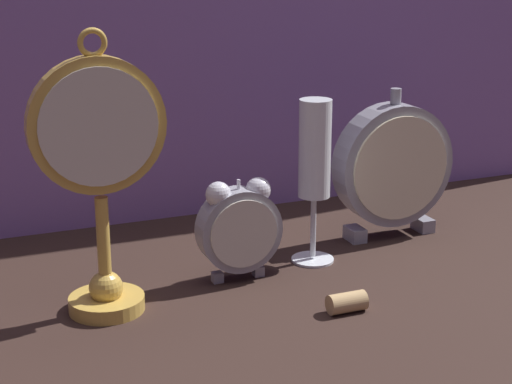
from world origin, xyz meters
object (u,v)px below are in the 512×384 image
at_px(mantel_clock_silver, 393,166).
at_px(champagne_flute, 315,161).
at_px(alarm_clock_twin_bell, 239,225).
at_px(wine_cork, 347,302).
at_px(pocket_watch_on_stand, 100,176).

distance_m(mantel_clock_silver, champagne_flute, 0.15).
bearing_deg(alarm_clock_twin_bell, mantel_clock_silver, 14.48).
height_order(alarm_clock_twin_bell, wine_cork, alarm_clock_twin_bell).
bearing_deg(champagne_flute, wine_cork, -102.06).
bearing_deg(pocket_watch_on_stand, wine_cork, -23.23).
xyz_separation_m(alarm_clock_twin_bell, wine_cork, (0.07, -0.13, -0.06)).
relative_size(alarm_clock_twin_bell, mantel_clock_silver, 0.61).
relative_size(pocket_watch_on_stand, alarm_clock_twin_bell, 2.49).
bearing_deg(wine_cork, pocket_watch_on_stand, 156.77).
relative_size(pocket_watch_on_stand, wine_cork, 7.19).
relative_size(alarm_clock_twin_bell, champagne_flute, 0.60).
bearing_deg(pocket_watch_on_stand, champagne_flute, 9.90).
bearing_deg(mantel_clock_silver, wine_cork, -131.26).
distance_m(alarm_clock_twin_bell, wine_cork, 0.16).
bearing_deg(alarm_clock_twin_bell, wine_cork, -60.28).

